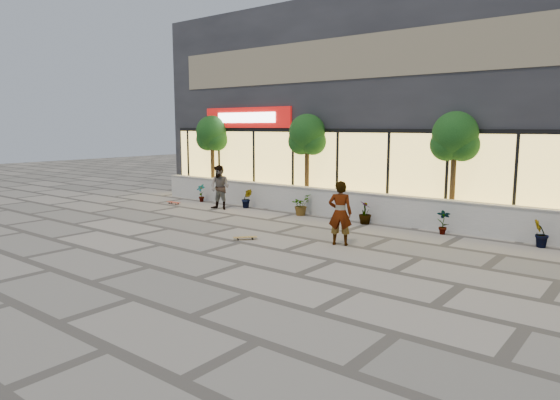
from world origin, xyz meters
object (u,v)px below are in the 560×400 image
Objects in this scene: tree_mideast at (455,139)px; tree_midwest at (307,137)px; skater_center at (340,213)px; skater_left at (220,187)px; tree_west at (212,135)px; skateboard_left at (174,202)px; skateboard_center at (245,237)px.

tree_midwest is at bearing 180.00° from tree_mideast.
tree_mideast reaches higher than skater_center.
skater_left is (-7.18, 2.30, -0.02)m from skater_center.
skater_left is (2.67, -2.21, -2.07)m from tree_west.
tree_west and tree_mideast have the same top height.
tree_midwest reaches higher than skateboard_left.
tree_west is 4.04m from skater_left.
skateboard_center is 0.91× the size of skateboard_left.
tree_mideast is 2.09× the size of skater_center.
skater_center is (4.35, -4.51, -2.05)m from tree_midwest.
tree_midwest reaches higher than skateboard_center.
skateboard_center is at bearing -38.29° from tree_west.
tree_midwest is 6.59m from skater_center.
tree_west is at bearing 130.10° from skater_left.
skater_left is at bearing -39.55° from tree_west.
skater_center is 7.54m from skater_left.
skateboard_center is (7.23, -5.71, -2.91)m from tree_west.
skater_left is (-8.83, -2.21, -2.07)m from tree_mideast.
skateboard_center is (1.73, -5.71, -2.91)m from tree_midwest.
tree_midwest is 2.14× the size of skater_left.
tree_mideast is 5.34× the size of skateboard_left.
skateboard_left is at bearing -155.70° from tree_midwest.
tree_midwest is at bearing 58.24° from skateboard_center.
tree_west is 2.14× the size of skater_left.
tree_midwest is at bearing 0.00° from tree_west.
skateboard_center is at bearing -24.86° from skateboard_left.
tree_mideast is at bearing -135.41° from skater_center.
skateboard_left is at bearing -89.26° from tree_west.
skater_left is at bearing -43.08° from skater_center.
tree_mideast is 12.09m from skateboard_left.
tree_midwest is 2.09× the size of skater_center.
skater_left is (-2.83, -2.21, -2.07)m from tree_midwest.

